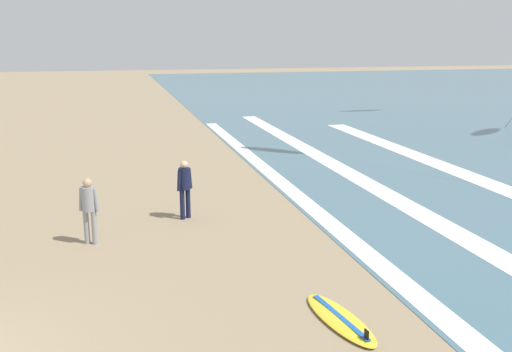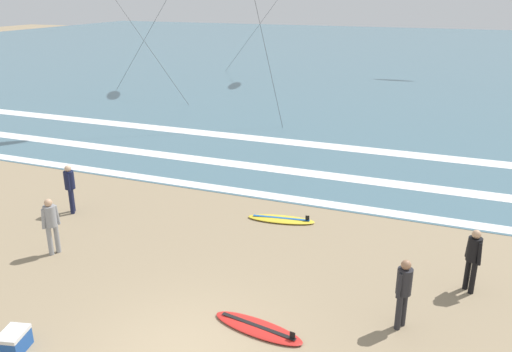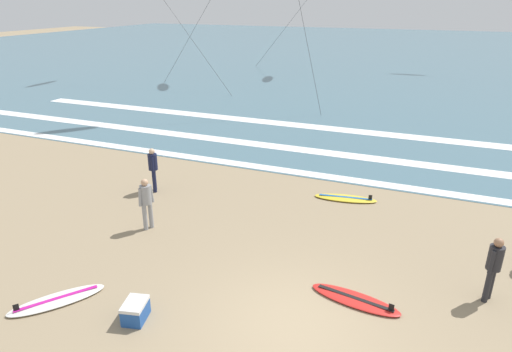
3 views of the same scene
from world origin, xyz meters
TOP-DOWN VIEW (x-y plane):
  - ocean_surface at (0.00, 53.10)m, footprint 140.00×90.00m
  - wave_foam_shoreline at (0.84, 8.50)m, footprint 49.29×0.56m
  - wave_foam_mid_break at (-1.53, 11.26)m, footprint 49.31×0.81m
  - wave_foam_outer_break at (0.03, 15.20)m, footprint 43.31×0.97m
  - surfer_foreground_main at (5.23, 4.52)m, footprint 0.39×0.45m
  - surfer_left_far at (3.88, 2.48)m, footprint 0.32×0.50m
  - surfer_mid_group at (-6.69, 4.85)m, footprint 0.35×0.48m
  - surfer_left_near at (-5.28, 2.42)m, footprint 0.32×0.50m
  - surfboard_foreground_flat at (-0.22, 6.69)m, footprint 2.17×0.90m
  - surfboard_left_pile at (1.11, 1.28)m, footprint 2.17×0.94m
  - cooler_box at (-3.16, -1.11)m, footprint 0.58×0.70m

SIDE VIEW (x-z plane):
  - ocean_surface at x=0.00m, z-range 0.00..0.01m
  - wave_foam_shoreline at x=0.84m, z-range 0.01..0.02m
  - wave_foam_mid_break at x=-1.53m, z-range 0.01..0.02m
  - wave_foam_outer_break at x=0.03m, z-range 0.01..0.02m
  - surfboard_foreground_flat at x=-0.22m, z-range -0.08..0.17m
  - surfboard_left_pile at x=1.11m, z-range -0.08..0.17m
  - cooler_box at x=-3.16m, z-range 0.00..0.44m
  - surfer_foreground_main at x=5.23m, z-range 0.16..1.76m
  - surfer_left_far at x=3.88m, z-range 0.16..1.76m
  - surfer_mid_group at x=-6.69m, z-range 0.16..1.76m
  - surfer_left_near at x=-5.28m, z-range 0.16..1.76m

